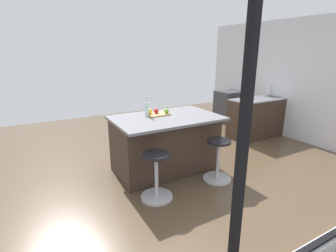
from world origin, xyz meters
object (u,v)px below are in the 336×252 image
Objects in this scene: apple_red at (156,111)px; apple_yellow at (149,111)px; stool_by_window at (218,161)px; stool_middle at (156,177)px; kitchen_island at (165,143)px; cutting_board at (158,114)px; apple_green at (166,111)px; water_bottle at (147,109)px; oven_range at (228,106)px.

apple_yellow reaches higher than apple_red.
apple_red is (0.60, -0.90, 0.68)m from stool_by_window.
apple_red is at bearing -56.14° from stool_by_window.
kitchen_island is at bearing -126.11° from stool_middle.
cutting_board is 4.51× the size of apple_red.
stool_middle is at bearing 53.89° from kitchen_island.
apple_green is (-0.61, -0.82, 0.68)m from stool_middle.
stool_middle is 1.23m from apple_green.
apple_yellow is (0.19, -0.20, 0.53)m from kitchen_island.
water_bottle is (0.33, -0.06, 0.06)m from apple_green.
oven_range is 1.32× the size of stool_middle.
kitchen_island is at bearing 149.13° from water_bottle.
apple_red is at bearing 28.18° from oven_range.
oven_range is at bearing -153.01° from apple_yellow.
apple_yellow reaches higher than apple_green.
stool_by_window is 1.39m from water_bottle.
apple_red reaches higher than stool_by_window.
cutting_board is 0.15m from apple_green.
water_bottle reaches higher than apple_green.
oven_range is 1.32× the size of stool_by_window.
oven_range is 0.51× the size of kitchen_island.
apple_green is 0.17m from apple_red.
cutting_board reaches higher than oven_range.
stool_by_window is at bearing 45.75° from oven_range.
kitchen_island reaches higher than stool_middle.
cutting_board is 0.22m from water_bottle.
stool_middle is 8.14× the size of apple_green.
stool_middle is at bearing 35.75° from oven_range.
cutting_board is 0.07m from apple_red.
kitchen_island is 18.85× the size of apple_yellow.
apple_yellow reaches higher than stool_by_window.
oven_range is 2.40× the size of cutting_board.
cutting_board is (0.06, -0.13, 0.47)m from kitchen_island.
kitchen_island reaches higher than oven_range.
oven_range is at bearing -148.81° from kitchen_island.
apple_green is at bearing -126.48° from stool_middle.
kitchen_island is 0.91m from stool_by_window.
apple_red is (0.07, -0.17, 0.52)m from kitchen_island.
cutting_board is at bearing -55.28° from stool_by_window.
apple_green is 0.28m from apple_yellow.
apple_yellow is (3.21, 1.63, 0.56)m from oven_range.
stool_by_window is 1.36m from apple_yellow.
apple_red is at bearing -27.78° from apple_green.
stool_by_window is 7.30× the size of apple_yellow.
cutting_board is (-0.47, -0.86, 0.63)m from stool_middle.
oven_range is at bearing -149.48° from apple_green.
apple_red is at bearing 167.67° from apple_yellow.
apple_yellow reaches higher than oven_range.
apple_yellow is (0.12, -0.07, 0.05)m from cutting_board.
water_bottle is at bearing -48.34° from stool_by_window.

